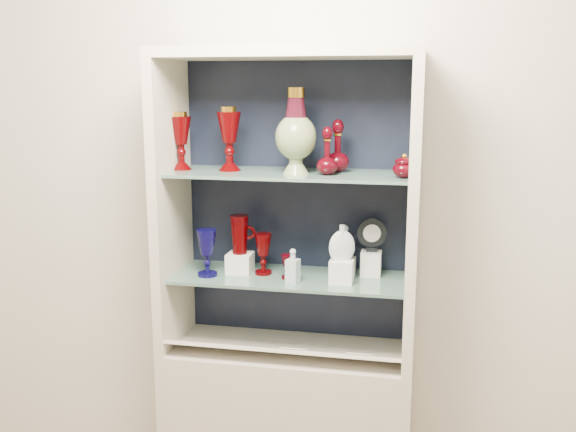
% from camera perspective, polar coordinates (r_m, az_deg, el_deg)
% --- Properties ---
extents(wall_back, '(3.50, 0.02, 2.80)m').
position_cam_1_polar(wall_back, '(2.70, 0.91, 2.99)').
color(wall_back, beige).
rests_on(wall_back, ground).
extents(cabinet_base, '(1.00, 0.40, 0.75)m').
position_cam_1_polar(cabinet_base, '(2.84, -0.00, -18.59)').
color(cabinet_base, beige).
rests_on(cabinet_base, ground).
extents(cabinet_back_panel, '(0.98, 0.02, 1.15)m').
position_cam_1_polar(cabinet_back_panel, '(2.69, 0.79, 1.32)').
color(cabinet_back_panel, black).
rests_on(cabinet_back_panel, cabinet_base).
extents(cabinet_side_left, '(0.04, 0.40, 1.15)m').
position_cam_1_polar(cabinet_side_left, '(2.64, -10.28, 0.94)').
color(cabinet_side_left, beige).
rests_on(cabinet_side_left, cabinet_base).
extents(cabinet_side_right, '(0.04, 0.40, 1.15)m').
position_cam_1_polar(cabinet_side_right, '(2.46, 11.05, 0.13)').
color(cabinet_side_right, beige).
rests_on(cabinet_side_right, cabinet_base).
extents(cabinet_top_cap, '(1.00, 0.40, 0.04)m').
position_cam_1_polar(cabinet_top_cap, '(2.46, -0.00, 14.29)').
color(cabinet_top_cap, beige).
rests_on(cabinet_top_cap, cabinet_side_left).
extents(shelf_lower, '(0.92, 0.34, 0.01)m').
position_cam_1_polar(shelf_lower, '(2.59, 0.09, -5.47)').
color(shelf_lower, slate).
rests_on(shelf_lower, cabinet_side_left).
extents(shelf_upper, '(0.92, 0.34, 0.01)m').
position_cam_1_polar(shelf_upper, '(2.50, 0.09, 3.77)').
color(shelf_upper, slate).
rests_on(shelf_upper, cabinet_side_left).
extents(label_ledge, '(0.92, 0.17, 0.09)m').
position_cam_1_polar(label_ledge, '(2.56, -0.49, -11.96)').
color(label_ledge, beige).
rests_on(label_ledge, cabinet_base).
extents(label_card_0, '(0.10, 0.06, 0.03)m').
position_cam_1_polar(label_card_0, '(2.52, 6.40, -12.11)').
color(label_card_0, white).
rests_on(label_card_0, label_ledge).
extents(label_card_1, '(0.10, 0.06, 0.03)m').
position_cam_1_polar(label_card_1, '(2.55, 0.51, -11.73)').
color(label_card_1, white).
rests_on(label_card_1, label_ledge).
extents(pedestal_lamp_left, '(0.11, 0.11, 0.23)m').
position_cam_1_polar(pedestal_lamp_left, '(2.61, -9.50, 6.61)').
color(pedestal_lamp_left, '#480001').
rests_on(pedestal_lamp_left, shelf_upper).
extents(pedestal_lamp_right, '(0.12, 0.12, 0.25)m').
position_cam_1_polar(pedestal_lamp_right, '(2.55, -5.25, 6.85)').
color(pedestal_lamp_right, '#480001').
rests_on(pedestal_lamp_right, shelf_upper).
extents(enamel_urn, '(0.20, 0.20, 0.32)m').
position_cam_1_polar(enamel_urn, '(2.45, 0.71, 7.56)').
color(enamel_urn, '#114C18').
rests_on(enamel_urn, shelf_upper).
extents(ruby_decanter_a, '(0.10, 0.10, 0.20)m').
position_cam_1_polar(ruby_decanter_a, '(2.42, 3.51, 6.05)').
color(ruby_decanter_a, '#3E0007').
rests_on(ruby_decanter_a, shelf_upper).
extents(ruby_decanter_b, '(0.10, 0.10, 0.22)m').
position_cam_1_polar(ruby_decanter_b, '(2.50, 4.44, 6.37)').
color(ruby_decanter_b, '#3E0007').
rests_on(ruby_decanter_b, shelf_upper).
extents(lidded_bowl, '(0.09, 0.09, 0.09)m').
position_cam_1_polar(lidded_bowl, '(2.38, 10.25, 4.45)').
color(lidded_bowl, '#3E0007').
rests_on(lidded_bowl, shelf_upper).
extents(cobalt_goblet, '(0.10, 0.10, 0.19)m').
position_cam_1_polar(cobalt_goblet, '(2.59, -7.22, -3.28)').
color(cobalt_goblet, '#0C0841').
rests_on(cobalt_goblet, shelf_lower).
extents(ruby_goblet_tall, '(0.09, 0.09, 0.17)m').
position_cam_1_polar(ruby_goblet_tall, '(2.59, -2.22, -3.38)').
color(ruby_goblet_tall, '#480001').
rests_on(ruby_goblet_tall, shelf_lower).
extents(ruby_goblet_small, '(0.06, 0.06, 0.10)m').
position_cam_1_polar(ruby_goblet_small, '(2.54, -0.06, -4.54)').
color(ruby_goblet_small, '#3E0007').
rests_on(ruby_goblet_small, shelf_lower).
extents(riser_ruby_pitcher, '(0.10, 0.10, 0.08)m').
position_cam_1_polar(riser_ruby_pitcher, '(2.63, -4.29, -4.17)').
color(riser_ruby_pitcher, silver).
rests_on(riser_ruby_pitcher, shelf_lower).
extents(ruby_pitcher, '(0.13, 0.09, 0.16)m').
position_cam_1_polar(ruby_pitcher, '(2.60, -4.33, -1.65)').
color(ruby_pitcher, '#480001').
rests_on(ruby_pitcher, riser_ruby_pitcher).
extents(clear_square_bottle, '(0.06, 0.06, 0.14)m').
position_cam_1_polar(clear_square_bottle, '(2.49, 0.43, -4.43)').
color(clear_square_bottle, '#A6B3C1').
rests_on(clear_square_bottle, shelf_lower).
extents(riser_flat_flask, '(0.09, 0.09, 0.09)m').
position_cam_1_polar(riser_flat_flask, '(2.50, 4.77, -4.92)').
color(riser_flat_flask, silver).
rests_on(riser_flat_flask, shelf_lower).
extents(flat_flask, '(0.11, 0.08, 0.14)m').
position_cam_1_polar(flat_flask, '(2.47, 4.82, -2.32)').
color(flat_flask, silver).
rests_on(flat_flask, riser_flat_flask).
extents(riser_clear_round_decanter, '(0.09, 0.09, 0.07)m').
position_cam_1_polar(riser_clear_round_decanter, '(2.60, 4.99, -4.51)').
color(riser_clear_round_decanter, silver).
rests_on(riser_clear_round_decanter, shelf_lower).
extents(clear_round_decanter, '(0.10, 0.10, 0.13)m').
position_cam_1_polar(clear_round_decanter, '(2.57, 5.03, -2.35)').
color(clear_round_decanter, '#A6B3C1').
rests_on(clear_round_decanter, riser_clear_round_decanter).
extents(riser_cameo_medallion, '(0.08, 0.08, 0.10)m').
position_cam_1_polar(riser_cameo_medallion, '(2.60, 7.38, -4.19)').
color(riser_cameo_medallion, silver).
rests_on(riser_cameo_medallion, shelf_lower).
extents(cameo_medallion, '(0.12, 0.06, 0.14)m').
position_cam_1_polar(cameo_medallion, '(2.57, 7.45, -1.64)').
color(cameo_medallion, black).
rests_on(cameo_medallion, riser_cameo_medallion).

